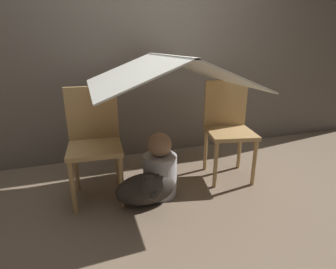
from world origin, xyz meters
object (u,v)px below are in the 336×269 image
Objects in this scene: chair_right at (228,125)px; person_front at (160,169)px; chair_left at (94,138)px; dog at (147,189)px.

person_front is at bearing -155.09° from chair_right.
person_front is (-0.73, -0.17, -0.27)m from chair_right.
chair_left is at bearing -168.47° from chair_right.
dog is at bearing -148.09° from chair_right.
person_front is (0.50, -0.17, -0.27)m from chair_left.
dog is (0.35, -0.33, -0.35)m from chair_left.
chair_right is at bearing 20.31° from dog.
dog is at bearing -134.67° from person_front.
person_front is 0.23m from dog.
dog is (-0.15, -0.15, -0.08)m from person_front.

